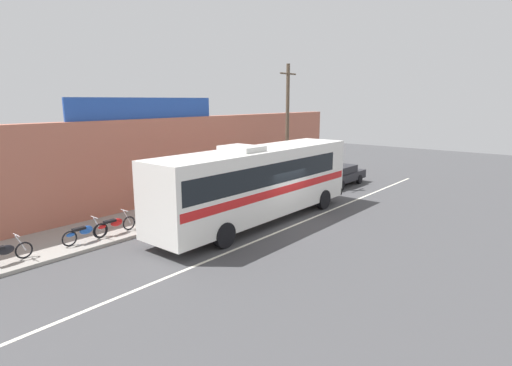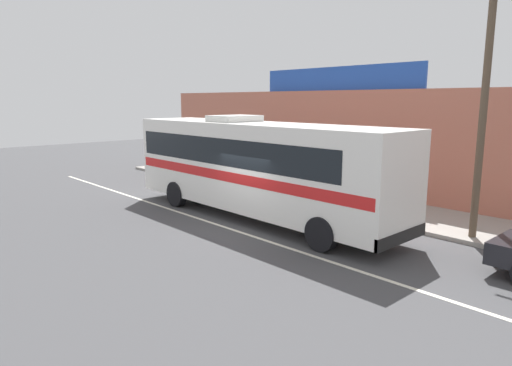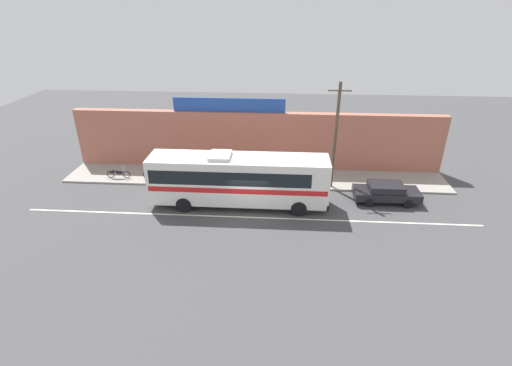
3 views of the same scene
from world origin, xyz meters
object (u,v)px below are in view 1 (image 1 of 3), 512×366
utility_pole (287,125)px  motorcycle_purple (115,224)px  parked_car (339,175)px  motorcycle_red (84,232)px  intercity_bus (258,180)px  pedestrian_far_right (191,189)px  motorcycle_orange (3,252)px

utility_pole → motorcycle_purple: utility_pole is taller
parked_car → motorcycle_red: bearing=172.9°
intercity_bus → motorcycle_red: 7.85m
parked_car → motorcycle_red: (-17.31, 2.14, -0.17)m
motorcycle_red → pedestrian_far_right: 6.66m
motorcycle_orange → motorcycle_purple: (4.31, -0.04, 0.00)m
motorcycle_purple → pedestrian_far_right: bearing=10.4°
motorcycle_orange → motorcycle_red: bearing=-0.7°
parked_car → utility_pole: bearing=152.4°
utility_pole → motorcycle_orange: utility_pole is taller
parked_car → utility_pole: size_ratio=0.58×
utility_pole → motorcycle_orange: 17.03m
utility_pole → motorcycle_orange: size_ratio=4.10×
utility_pole → motorcycle_red: utility_pole is taller
motorcycle_red → pedestrian_far_right: pedestrian_far_right is taller
intercity_bus → utility_pole: bearing=24.6°
utility_pole → motorcycle_red: bearing=178.9°
intercity_bus → motorcycle_purple: size_ratio=6.15×
motorcycle_orange → pedestrian_far_right: size_ratio=1.18×
parked_car → intercity_bus: bearing=-173.4°
intercity_bus → parked_car: size_ratio=2.66×
motorcycle_red → motorcycle_orange: bearing=179.3°
parked_car → motorcycle_red: parked_car is taller
motorcycle_purple → intercity_bus: bearing=-30.9°
intercity_bus → motorcycle_orange: (-9.89, 3.38, -1.50)m
intercity_bus → utility_pole: size_ratio=1.54×
utility_pole → motorcycle_purple: size_ratio=4.00×
utility_pole → pedestrian_far_right: utility_pole is taller
intercity_bus → motorcycle_orange: intercity_bus is taller
motorcycle_purple → pedestrian_far_right: 5.32m
motorcycle_purple → motorcycle_red: bearing=179.8°
parked_car → motorcycle_red: size_ratio=2.38×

